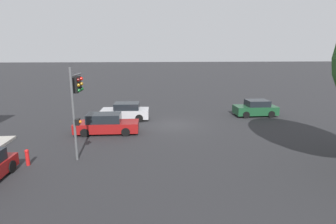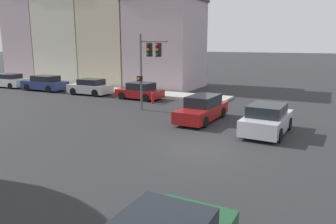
{
  "view_description": "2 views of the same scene",
  "coord_description": "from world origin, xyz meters",
  "px_view_note": "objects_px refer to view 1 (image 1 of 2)",
  "views": [
    {
      "loc": [
        2.44,
        21.42,
        6.02
      ],
      "look_at": [
        0.63,
        2.52,
        1.69
      ],
      "focal_mm": 28.0,
      "sensor_mm": 36.0,
      "label": 1
    },
    {
      "loc": [
        -13.12,
        -5.02,
        4.69
      ],
      "look_at": [
        0.07,
        1.67,
        1.54
      ],
      "focal_mm": 35.0,
      "sensor_mm": 36.0,
      "label": 2
    }
  ],
  "objects_px": {
    "crossing_car_0": "(126,112)",
    "crossing_car_2": "(256,108)",
    "crossing_car_1": "(106,124)",
    "fire_hydrant": "(27,157)",
    "traffic_signal": "(76,96)"
  },
  "relations": [
    {
      "from": "crossing_car_1",
      "to": "crossing_car_2",
      "type": "relative_size",
      "value": 1.21
    },
    {
      "from": "crossing_car_1",
      "to": "fire_hydrant",
      "type": "xyz_separation_m",
      "value": [
        3.5,
        5.48,
        -0.23
      ]
    },
    {
      "from": "crossing_car_0",
      "to": "traffic_signal",
      "type": "bearing_deg",
      "value": 78.31
    },
    {
      "from": "traffic_signal",
      "to": "crossing_car_2",
      "type": "xyz_separation_m",
      "value": [
        -14.62,
        -8.72,
        -2.89
      ]
    },
    {
      "from": "fire_hydrant",
      "to": "crossing_car_0",
      "type": "bearing_deg",
      "value": -116.25
    },
    {
      "from": "traffic_signal",
      "to": "fire_hydrant",
      "type": "height_order",
      "value": "traffic_signal"
    },
    {
      "from": "traffic_signal",
      "to": "fire_hydrant",
      "type": "bearing_deg",
      "value": -153.62
    },
    {
      "from": "crossing_car_0",
      "to": "crossing_car_2",
      "type": "height_order",
      "value": "crossing_car_0"
    },
    {
      "from": "crossing_car_2",
      "to": "fire_hydrant",
      "type": "xyz_separation_m",
      "value": [
        17.17,
        9.9,
        -0.24
      ]
    },
    {
      "from": "traffic_signal",
      "to": "crossing_car_1",
      "type": "height_order",
      "value": "traffic_signal"
    },
    {
      "from": "crossing_car_2",
      "to": "traffic_signal",
      "type": "bearing_deg",
      "value": 31.29
    },
    {
      "from": "crossing_car_0",
      "to": "crossing_car_2",
      "type": "xyz_separation_m",
      "value": [
        -12.46,
        -0.35,
        -0.01
      ]
    },
    {
      "from": "crossing_car_0",
      "to": "crossing_car_1",
      "type": "height_order",
      "value": "crossing_car_0"
    },
    {
      "from": "crossing_car_1",
      "to": "traffic_signal",
      "type": "bearing_deg",
      "value": -100.75
    },
    {
      "from": "crossing_car_2",
      "to": "fire_hydrant",
      "type": "height_order",
      "value": "crossing_car_2"
    }
  ]
}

